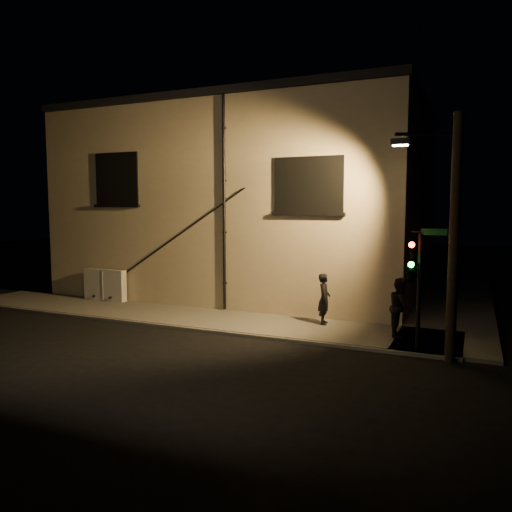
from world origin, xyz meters
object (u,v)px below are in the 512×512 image
at_px(utility_cabinet, 105,285).
at_px(streetlamp_pole, 450,230).
at_px(pedestrian_a, 324,299).
at_px(traffic_signal, 412,269).
at_px(pedestrian_b, 401,307).

bearing_deg(utility_cabinet, streetlamp_pole, -11.26).
bearing_deg(pedestrian_a, traffic_signal, -135.52).
xyz_separation_m(utility_cabinet, streetlamp_pole, (14.13, -2.81, 2.77)).
relative_size(pedestrian_a, traffic_signal, 0.51).
height_order(utility_cabinet, pedestrian_b, pedestrian_b).
bearing_deg(pedestrian_b, streetlamp_pole, -146.99).
relative_size(pedestrian_a, pedestrian_b, 0.96).
bearing_deg(traffic_signal, pedestrian_b, 107.68).
bearing_deg(traffic_signal, streetlamp_pole, -16.82).
distance_m(pedestrian_a, pedestrian_b, 2.72).
xyz_separation_m(utility_cabinet, pedestrian_a, (10.02, -0.48, 0.21)).
distance_m(pedestrian_a, traffic_signal, 3.99).
relative_size(utility_cabinet, traffic_signal, 0.59).
distance_m(pedestrian_b, traffic_signal, 2.07).
bearing_deg(traffic_signal, utility_cabinet, 169.17).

